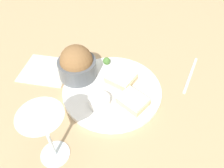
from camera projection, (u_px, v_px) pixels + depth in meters
The scene contains 10 objects.
ground_plane at pixel (112, 92), 0.67m from camera, with size 4.00×4.00×0.00m, color tan.
dinner_plate at pixel (112, 90), 0.67m from camera, with size 0.30×0.30×0.01m.
salad_bowl at pixel (77, 64), 0.67m from camera, with size 0.12×0.12×0.11m.
sauce_ramekin at pixel (99, 101), 0.61m from camera, with size 0.06×0.06×0.03m.
cheese_toast_near at pixel (121, 78), 0.68m from camera, with size 0.10×0.09×0.03m.
cheese_toast_far at pixel (133, 101), 0.61m from camera, with size 0.10×0.10×0.03m.
wine_glass at pixel (44, 127), 0.44m from camera, with size 0.09×0.09×0.16m.
garnish at pixel (107, 61), 0.73m from camera, with size 0.03×0.03×0.03m.
napkin at pixel (46, 70), 0.74m from camera, with size 0.16×0.14×0.01m.
fork at pixel (191, 74), 0.72m from camera, with size 0.05×0.18×0.01m.
Camera 1 is at (-0.09, 0.44, 0.50)m, focal length 35.00 mm.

